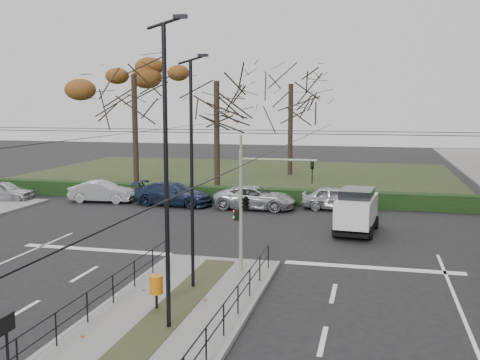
# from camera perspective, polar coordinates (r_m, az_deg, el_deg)

# --- Properties ---
(ground) EXTENTS (140.00, 140.00, 0.00)m
(ground) POSITION_cam_1_polar(r_m,az_deg,el_deg) (18.89, -5.70, -12.23)
(ground) COLOR black
(ground) RESTS_ON ground
(median_island) EXTENTS (4.40, 15.00, 0.14)m
(median_island) POSITION_cam_1_polar(r_m,az_deg,el_deg) (16.69, -8.61, -14.80)
(median_island) COLOR #63605E
(median_island) RESTS_ON ground
(park) EXTENTS (38.00, 26.00, 0.10)m
(park) POSITION_cam_1_polar(r_m,az_deg,el_deg) (50.58, -0.23, 0.51)
(park) COLOR #243018
(park) RESTS_ON ground
(hedge) EXTENTS (38.00, 1.00, 1.00)m
(hedge) POSITION_cam_1_polar(r_m,az_deg,el_deg) (37.76, -5.06, -1.32)
(hedge) COLOR black
(hedge) RESTS_ON ground
(median_railing) EXTENTS (4.14, 13.24, 0.92)m
(median_railing) POSITION_cam_1_polar(r_m,az_deg,el_deg) (16.27, -8.81, -11.98)
(median_railing) COLOR black
(median_railing) RESTS_ON median_island
(catenary) EXTENTS (20.00, 34.00, 6.00)m
(catenary) POSITION_cam_1_polar(r_m,az_deg,el_deg) (19.52, -4.27, -1.17)
(catenary) COLOR black
(catenary) RESTS_ON ground
(traffic_light) EXTENTS (3.14, 1.80, 4.62)m
(traffic_light) POSITION_cam_1_polar(r_m,az_deg,el_deg) (21.10, 0.80, -2.11)
(traffic_light) COLOR gray
(traffic_light) RESTS_ON median_island
(litter_bin) EXTENTS (0.41, 0.41, 1.06)m
(litter_bin) POSITION_cam_1_polar(r_m,az_deg,el_deg) (17.77, -8.51, -10.52)
(litter_bin) COLOR black
(litter_bin) RESTS_ON median_island
(info_panel) EXTENTS (0.11, 0.50, 1.92)m
(info_panel) POSITION_cam_1_polar(r_m,az_deg,el_deg) (13.18, -22.65, -14.22)
(info_panel) COLOR black
(info_panel) RESTS_ON median_island
(streetlamp_median_near) EXTENTS (0.72, 0.15, 8.63)m
(streetlamp_median_near) POSITION_cam_1_polar(r_m,az_deg,el_deg) (15.50, -7.44, 0.57)
(streetlamp_median_near) COLOR black
(streetlamp_median_near) RESTS_ON median_island
(streetlamp_median_far) EXTENTS (0.66, 0.14, 7.92)m
(streetlamp_median_far) POSITION_cam_1_polar(r_m,az_deg,el_deg) (19.00, -4.88, 0.85)
(streetlamp_median_far) COLOR black
(streetlamp_median_far) RESTS_ON median_island
(parked_car_first) EXTENTS (4.14, 2.04, 1.36)m
(parked_car_first) POSITION_cam_1_polar(r_m,az_deg,el_deg) (40.46, -22.90, -1.04)
(parked_car_first) COLOR #AAACB2
(parked_car_first) RESTS_ON ground
(parked_car_second) EXTENTS (4.34, 1.89, 1.39)m
(parked_car_second) POSITION_cam_1_polar(r_m,az_deg,el_deg) (38.02, -13.83, -1.16)
(parked_car_second) COLOR #AAACB2
(parked_car_second) RESTS_ON ground
(parked_car_third) EXTENTS (5.29, 2.56, 1.48)m
(parked_car_third) POSITION_cam_1_polar(r_m,az_deg,el_deg) (36.04, -6.79, -1.39)
(parked_car_third) COLOR #1B2640
(parked_car_third) RESTS_ON ground
(parked_car_fourth) EXTENTS (5.07, 2.45, 1.39)m
(parked_car_fourth) POSITION_cam_1_polar(r_m,az_deg,el_deg) (34.55, 1.57, -1.81)
(parked_car_fourth) COLOR #AAACB2
(parked_car_fourth) RESTS_ON ground
(white_van) EXTENTS (2.23, 4.23, 2.23)m
(white_van) POSITION_cam_1_polar(r_m,az_deg,el_deg) (28.73, 11.76, -2.98)
(white_van) COLOR silver
(white_van) RESTS_ON ground
(rust_tree) EXTENTS (8.21, 8.21, 11.31)m
(rust_tree) POSITION_cam_1_polar(r_m,az_deg,el_deg) (45.12, -10.75, 10.48)
(rust_tree) COLOR black
(rust_tree) RESTS_ON park
(bare_tree_center) EXTENTS (6.88, 6.88, 10.75)m
(bare_tree_center) POSITION_cam_1_polar(r_m,az_deg,el_deg) (50.56, 5.19, 9.04)
(bare_tree_center) COLOR black
(bare_tree_center) RESTS_ON park
(bare_tree_near) EXTENTS (6.17, 6.17, 10.67)m
(bare_tree_near) POSITION_cam_1_polar(r_m,az_deg,el_deg) (42.44, -2.40, 9.23)
(bare_tree_near) COLOR black
(bare_tree_near) RESTS_ON park
(parked_car_fifth) EXTENTS (4.36, 2.13, 1.43)m
(parked_car_fifth) POSITION_cam_1_polar(r_m,az_deg,el_deg) (34.68, 9.80, -1.85)
(parked_car_fifth) COLOR #AAACB2
(parked_car_fifth) RESTS_ON ground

